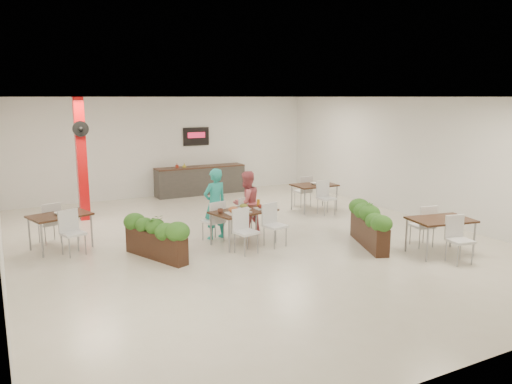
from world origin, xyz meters
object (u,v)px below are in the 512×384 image
(diner_woman, at_px, (247,203))
(side_table_a, at_px, (60,220))
(main_table, at_px, (243,216))
(side_table_c, at_px, (441,224))
(red_column, at_px, (81,158))
(planter_right, at_px, (369,224))
(side_table_b, at_px, (314,188))
(service_counter, at_px, (200,180))
(planter_left, at_px, (155,235))
(diner_man, at_px, (215,204))

(diner_woman, height_order, side_table_a, diner_woman)
(main_table, relative_size, side_table_c, 1.10)
(red_column, height_order, diner_woman, red_column)
(planter_right, distance_m, side_table_b, 3.58)
(service_counter, bearing_deg, side_table_c, -76.54)
(main_table, xyz_separation_m, side_table_c, (3.25, -2.56, -0.01))
(planter_right, distance_m, side_table_a, 6.63)
(service_counter, xyz_separation_m, main_table, (-1.26, -5.79, 0.14))
(planter_right, bearing_deg, service_counter, 98.57)
(planter_right, relative_size, side_table_b, 1.07)
(main_table, relative_size, diner_woman, 1.22)
(side_table_b, distance_m, side_table_c, 4.59)
(red_column, relative_size, planter_right, 1.84)
(service_counter, xyz_separation_m, side_table_a, (-4.87, -4.32, 0.14))
(planter_left, bearing_deg, service_counter, 61.00)
(side_table_a, relative_size, side_table_b, 1.03)
(side_table_a, height_order, side_table_b, same)
(diner_woman, xyz_separation_m, side_table_b, (2.85, 1.38, -0.12))
(diner_man, bearing_deg, service_counter, -119.53)
(red_column, height_order, side_table_b, red_column)
(side_table_b, height_order, side_table_c, same)
(red_column, distance_m, side_table_b, 6.37)
(side_table_c, bearing_deg, planter_right, 139.12)
(red_column, height_order, planter_left, red_column)
(main_table, xyz_separation_m, side_table_b, (3.26, 2.03, -0.01))
(side_table_b, bearing_deg, red_column, 162.79)
(planter_right, bearing_deg, side_table_a, 154.11)
(diner_man, xyz_separation_m, diner_woman, (0.80, 0.00, -0.06))
(side_table_c, bearing_deg, side_table_b, 100.16)
(red_column, height_order, side_table_c, red_column)
(red_column, relative_size, diner_man, 1.97)
(red_column, distance_m, planter_left, 4.26)
(diner_man, bearing_deg, red_column, -65.98)
(planter_left, xyz_separation_m, side_table_c, (5.27, -2.45, 0.14))
(planter_right, bearing_deg, side_table_b, 75.15)
(red_column, distance_m, side_table_a, 2.80)
(planter_left, height_order, planter_right, planter_right)
(diner_man, height_order, planter_right, diner_man)
(diner_man, bearing_deg, planter_right, 130.96)
(main_table, bearing_deg, planter_left, -176.93)
(planter_right, bearing_deg, diner_woman, 132.87)
(service_counter, bearing_deg, red_column, -155.00)
(red_column, xyz_separation_m, diner_man, (2.35, -3.27, -0.83))
(service_counter, xyz_separation_m, planter_left, (-3.27, -5.90, -0.00))
(main_table, relative_size, side_table_b, 1.13)
(service_counter, distance_m, side_table_a, 6.51)
(side_table_b, xyz_separation_m, side_table_c, (-0.01, -4.59, -0.00))
(red_column, height_order, side_table_a, red_column)
(diner_man, relative_size, planter_right, 0.93)
(planter_left, bearing_deg, main_table, 3.07)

